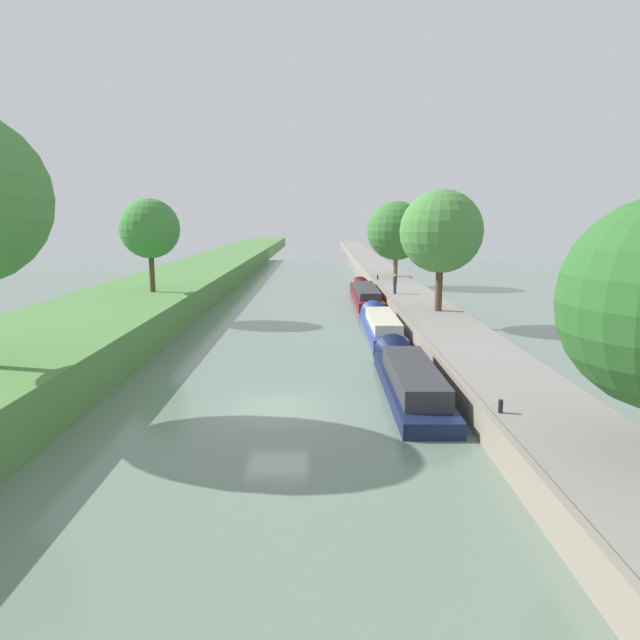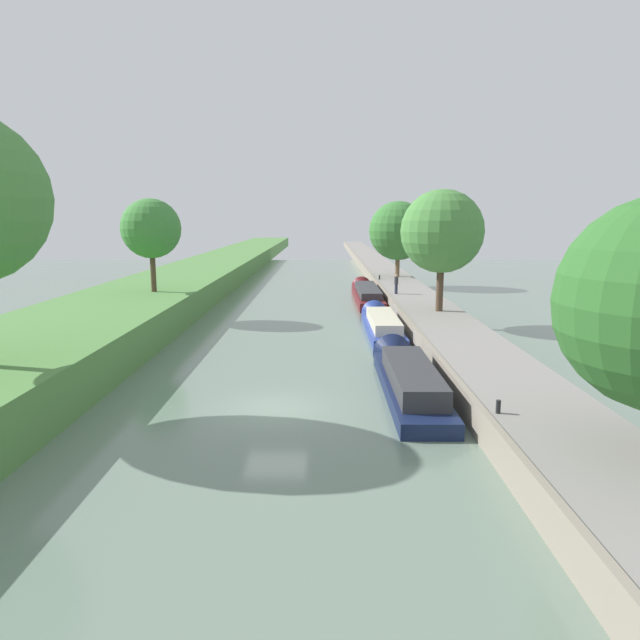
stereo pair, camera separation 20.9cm
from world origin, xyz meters
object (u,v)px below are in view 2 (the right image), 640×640
object	(u,v)px
narrowboat_maroon	(366,293)
mooring_bollard_far	(379,277)
narrowboat_navy	(407,376)
narrowboat_blue	(381,323)
person_walking	(396,284)
mooring_bollard_near	(498,407)

from	to	relation	value
narrowboat_maroon	mooring_bollard_far	bearing A→B (deg)	74.48
narrowboat_navy	narrowboat_blue	world-z (taller)	narrowboat_navy
person_walking	mooring_bollard_near	world-z (taller)	person_walking
narrowboat_maroon	person_walking	xyz separation A→B (m)	(2.16, -4.65, 1.47)
mooring_bollard_far	narrowboat_maroon	bearing A→B (deg)	-105.52
narrowboat_blue	narrowboat_maroon	bearing A→B (deg)	89.69
narrowboat_blue	mooring_bollard_near	size ratio (longest dim) A/B	25.88
mooring_bollard_near	person_walking	bearing A→B (deg)	89.37
narrowboat_navy	mooring_bollard_far	bearing A→B (deg)	86.57
narrowboat_blue	mooring_bollard_near	xyz separation A→B (m)	(1.91, -19.92, 0.89)
narrowboat_blue	person_walking	distance (m)	10.35
narrowboat_navy	narrowboat_blue	bearing A→B (deg)	89.30
narrowboat_navy	person_walking	xyz separation A→B (m)	(2.40, 23.36, 1.48)
narrowboat_blue	narrowboat_maroon	size ratio (longest dim) A/B	0.77
mooring_bollard_near	narrowboat_navy	bearing A→B (deg)	107.57
narrowboat_navy	person_walking	bearing A→B (deg)	84.13
narrowboat_navy	mooring_bollard_far	distance (m)	34.68
mooring_bollard_near	mooring_bollard_far	bearing A→B (deg)	90.00
narrowboat_maroon	mooring_bollard_near	world-z (taller)	mooring_bollard_near
narrowboat_blue	narrowboat_navy	bearing A→B (deg)	-90.70
narrowboat_maroon	person_walking	bearing A→B (deg)	-65.06
narrowboat_navy	person_walking	size ratio (longest dim) A/B	7.13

